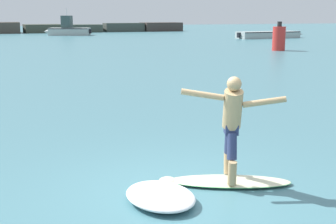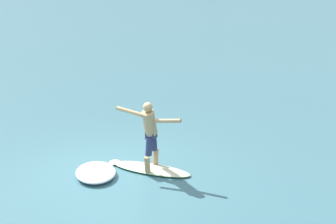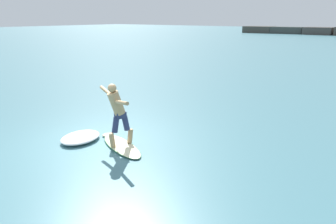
% 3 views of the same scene
% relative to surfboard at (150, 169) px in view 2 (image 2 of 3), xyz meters
% --- Properties ---
extents(ground_plane, '(200.00, 200.00, 0.00)m').
position_rel_surfboard_xyz_m(ground_plane, '(-0.83, -0.11, -0.04)').
color(ground_plane, '#43747F').
extents(surfboard, '(2.09, 1.27, 0.22)m').
position_rel_surfboard_xyz_m(surfboard, '(0.00, 0.00, 0.00)').
color(surfboard, beige).
rests_on(surfboard, ground).
extents(surfer, '(1.49, 0.81, 1.64)m').
position_rel_surfboard_xyz_m(surfer, '(0.01, -0.08, 1.00)').
color(surfer, tan).
rests_on(surfer, surfboard).
extents(wave_foam_at_tail, '(1.09, 1.33, 0.19)m').
position_rel_surfboard_xyz_m(wave_foam_at_tail, '(-1.22, -0.34, 0.05)').
color(wave_foam_at_tail, white).
rests_on(wave_foam_at_tail, ground).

